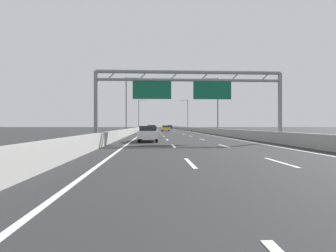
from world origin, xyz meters
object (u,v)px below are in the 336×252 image
(sign_gantry, at_px, (188,88))
(streetlamp_right_far, at_px, (187,113))
(streetlamp_left_far, at_px, (139,113))
(yellow_car, at_px, (166,128))
(streetlamp_right_mid, at_px, (216,102))
(black_car, at_px, (151,129))
(blue_car, at_px, (170,127))
(white_car, at_px, (148,133))
(streetlamp_left_mid, at_px, (128,102))

(sign_gantry, height_order, streetlamp_right_far, streetlamp_right_far)
(streetlamp_left_far, relative_size, yellow_car, 2.30)
(streetlamp_right_mid, bearing_deg, black_car, 140.55)
(sign_gantry, height_order, blue_car, sign_gantry)
(streetlamp_left_far, height_order, black_car, streetlamp_left_far)
(streetlamp_right_far, bearing_deg, blue_car, 98.41)
(black_car, height_order, yellow_car, black_car)
(blue_car, distance_m, white_car, 89.83)
(yellow_car, bearing_deg, streetlamp_right_mid, -72.45)
(streetlamp_left_mid, height_order, streetlamp_right_far, same)
(sign_gantry, relative_size, white_car, 3.60)
(streetlamp_left_far, relative_size, streetlamp_right_far, 1.00)
(streetlamp_right_far, bearing_deg, yellow_car, -113.08)
(streetlamp_left_far, height_order, white_car, streetlamp_left_far)
(streetlamp_left_mid, bearing_deg, streetlamp_left_far, 90.00)
(black_car, xyz_separation_m, white_car, (-0.12, -30.70, -0.04))
(blue_car, bearing_deg, streetlamp_left_mid, -99.24)
(sign_gantry, distance_m, black_car, 32.02)
(streetlamp_left_mid, height_order, blue_car, streetlamp_left_mid)
(streetlamp_right_far, height_order, white_car, streetlamp_right_far)
(streetlamp_right_far, distance_m, blue_car, 26.97)
(streetlamp_left_mid, relative_size, yellow_car, 2.30)
(streetlamp_right_mid, xyz_separation_m, white_car, (-11.15, -21.62, -4.66))
(streetlamp_left_mid, xyz_separation_m, yellow_car, (7.38, 23.89, -4.66))
(yellow_car, bearing_deg, streetlamp_left_mid, -107.16)
(streetlamp_right_mid, xyz_separation_m, yellow_car, (-7.55, 23.89, -4.66))
(streetlamp_left_far, bearing_deg, streetlamp_left_mid, -90.00)
(streetlamp_right_far, xyz_separation_m, yellow_car, (-7.55, -17.73, -4.66))
(black_car, distance_m, white_car, 30.70)
(blue_car, bearing_deg, streetlamp_right_far, -81.59)
(streetlamp_right_far, height_order, yellow_car, streetlamp_right_far)
(streetlamp_left_far, bearing_deg, streetlamp_right_far, 0.00)
(streetlamp_right_mid, xyz_separation_m, streetlamp_left_far, (-14.93, 41.62, 0.00))
(streetlamp_right_far, relative_size, yellow_car, 2.30)
(sign_gantry, xyz_separation_m, streetlamp_left_far, (-7.32, 64.12, 0.57))
(streetlamp_left_far, height_order, blue_car, streetlamp_left_far)
(sign_gantry, relative_size, black_car, 3.59)
(streetlamp_right_mid, distance_m, streetlamp_left_far, 44.22)
(sign_gantry, relative_size, streetlamp_right_far, 1.77)
(black_car, bearing_deg, yellow_car, 76.80)
(white_car, xyz_separation_m, yellow_car, (3.60, 45.52, 0.00))
(black_car, relative_size, yellow_car, 1.13)
(sign_gantry, distance_m, streetlamp_left_far, 64.54)
(streetlamp_left_mid, relative_size, white_car, 2.03)
(streetlamp_left_far, xyz_separation_m, white_car, (3.78, -63.25, -4.66))
(black_car, bearing_deg, streetlamp_right_mid, -39.45)
(blue_car, relative_size, yellow_car, 1.00)
(sign_gantry, bearing_deg, blue_car, 87.64)
(white_car, bearing_deg, streetlamp_left_far, 93.42)
(blue_car, relative_size, black_car, 0.88)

